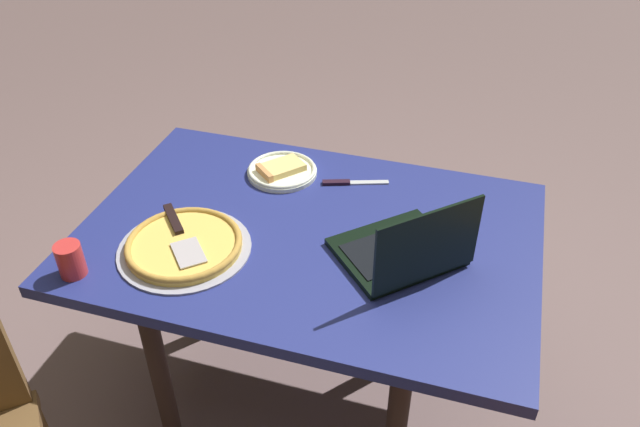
{
  "coord_description": "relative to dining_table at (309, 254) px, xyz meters",
  "views": [
    {
      "loc": [
        -0.42,
        1.29,
        1.81
      ],
      "look_at": [
        -0.02,
        -0.05,
        0.76
      ],
      "focal_mm": 35.44,
      "sensor_mm": 36.0,
      "label": 1
    }
  ],
  "objects": [
    {
      "name": "ground_plane",
      "position": [
        0.0,
        0.0,
        -0.65
      ],
      "size": [
        12.0,
        12.0,
        0.0
      ],
      "primitive_type": "plane",
      "color": "#705959"
    },
    {
      "name": "dining_table",
      "position": [
        0.0,
        0.0,
        0.0
      ],
      "size": [
        1.24,
        0.84,
        0.73
      ],
      "color": "navy",
      "rests_on": "ground_plane"
    },
    {
      "name": "laptop",
      "position": [
        -0.28,
        0.06,
        0.13
      ],
      "size": [
        0.39,
        0.39,
        0.22
      ],
      "color": "black",
      "rests_on": "dining_table"
    },
    {
      "name": "pizza_plate",
      "position": [
        0.17,
        -0.25,
        0.1
      ],
      "size": [
        0.22,
        0.22,
        0.04
      ],
      "color": "white",
      "rests_on": "dining_table"
    },
    {
      "name": "pizza_tray",
      "position": [
        0.29,
        0.17,
        0.1
      ],
      "size": [
        0.35,
        0.35,
        0.03
      ],
      "color": "#9B9CAF",
      "rests_on": "dining_table"
    },
    {
      "name": "table_knife",
      "position": [
        -0.05,
        -0.26,
        0.09
      ],
      "size": [
        0.2,
        0.08,
        0.01
      ],
      "color": "silver",
      "rests_on": "dining_table"
    },
    {
      "name": "drink_cup",
      "position": [
        0.52,
        0.34,
        0.13
      ],
      "size": [
        0.07,
        0.07,
        0.09
      ],
      "color": "red",
      "rests_on": "dining_table"
    }
  ]
}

